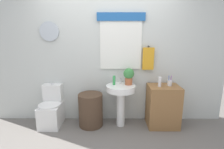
{
  "coord_description": "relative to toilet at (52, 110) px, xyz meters",
  "views": [
    {
      "loc": [
        0.09,
        -2.1,
        1.65
      ],
      "look_at": [
        0.08,
        0.8,
        0.97
      ],
      "focal_mm": 28.1,
      "sensor_mm": 36.0,
      "label": 1
    }
  ],
  "objects": [
    {
      "name": "potted_plant",
      "position": [
        1.41,
        0.03,
        0.64
      ],
      "size": [
        0.19,
        0.19,
        0.3
      ],
      "color": "#AD5B38",
      "rests_on": "pedestal_sink"
    },
    {
      "name": "toothbrush_cup",
      "position": [
        2.12,
        -0.01,
        0.52
      ],
      "size": [
        0.08,
        0.08,
        0.19
      ],
      "color": "silver",
      "rests_on": "wooden_cabinet"
    },
    {
      "name": "faucet",
      "position": [
        1.27,
        0.09,
        0.53
      ],
      "size": [
        0.03,
        0.03,
        0.1
      ],
      "primitive_type": "cylinder",
      "color": "silver",
      "rests_on": "pedestal_sink"
    },
    {
      "name": "wooden_cabinet",
      "position": [
        2.03,
        -0.03,
        0.09
      ],
      "size": [
        0.55,
        0.44,
        0.75
      ],
      "primitive_type": "cube",
      "color": "olive",
      "rests_on": "ground_plane"
    },
    {
      "name": "laundry_hamper",
      "position": [
        0.72,
        -0.03,
        0.01
      ],
      "size": [
        0.44,
        0.44,
        0.6
      ],
      "primitive_type": "cylinder",
      "color": "#4C3828",
      "rests_on": "ground_plane"
    },
    {
      "name": "lotion_bottle",
      "position": [
        1.93,
        -0.07,
        0.55
      ],
      "size": [
        0.05,
        0.05,
        0.17
      ],
      "primitive_type": "cylinder",
      "color": "white",
      "rests_on": "wooden_cabinet"
    },
    {
      "name": "soap_bottle",
      "position": [
        1.15,
        0.02,
        0.56
      ],
      "size": [
        0.05,
        0.05,
        0.16
      ],
      "primitive_type": "cylinder",
      "color": "green",
      "rests_on": "pedestal_sink"
    },
    {
      "name": "back_wall",
      "position": [
        1.04,
        0.26,
        1.02
      ],
      "size": [
        4.4,
        0.18,
        2.6
      ],
      "color": "silver",
      "rests_on": "ground_plane"
    },
    {
      "name": "toilet",
      "position": [
        0.0,
        0.0,
        0.0
      ],
      "size": [
        0.38,
        0.51,
        0.75
      ],
      "color": "white",
      "rests_on": "ground_plane"
    },
    {
      "name": "pedestal_sink",
      "position": [
        1.27,
        -0.03,
        0.29
      ],
      "size": [
        0.51,
        0.51,
        0.76
      ],
      "color": "white",
      "rests_on": "ground_plane"
    }
  ]
}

